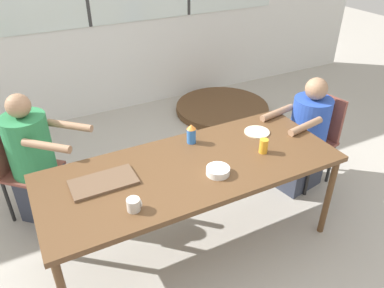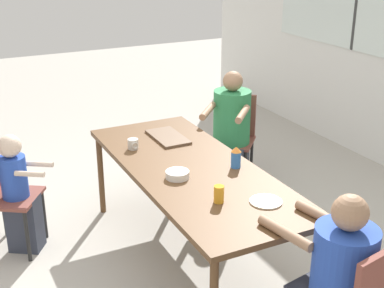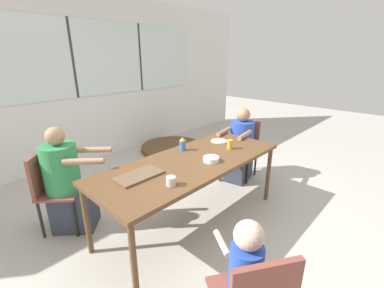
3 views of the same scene
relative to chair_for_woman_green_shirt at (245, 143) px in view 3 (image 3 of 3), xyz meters
name	(u,v)px [view 3 (image 3 of 3)]	position (x,y,z in m)	size (l,w,h in m)	color
ground_plane	(192,221)	(-1.46, -0.26, -0.52)	(16.00, 16.00, 0.00)	#B2ADA3
wall_back_with_windows	(75,80)	(-1.46, 2.39, 0.91)	(8.40, 0.08, 2.80)	silver
dining_table	(192,165)	(-1.46, -0.26, 0.19)	(2.15, 0.86, 0.77)	brown
chair_for_woman_green_shirt	(245,143)	(0.00, 0.00, 0.00)	(0.46, 0.46, 0.87)	brown
chair_for_man_blue_shirt	(51,185)	(-2.55, 0.75, 0.00)	(0.57, 0.57, 0.87)	brown
person_woman_green_shirt	(240,149)	(-0.17, -0.03, -0.04)	(0.68, 0.44, 1.09)	#333847
person_man_blue_shirt	(68,186)	(-2.43, 0.63, -0.01)	(0.70, 0.69, 1.15)	#333847
person_toddler	(242,288)	(-2.19, -1.38, -0.07)	(0.37, 0.41, 0.96)	#333847
food_tray_dark	(139,176)	(-2.08, -0.18, 0.25)	(0.43, 0.23, 0.02)	brown
coffee_mug	(171,181)	(-1.98, -0.51, 0.28)	(0.09, 0.08, 0.08)	beige
sippy_cup	(183,144)	(-1.32, 0.02, 0.32)	(0.07, 0.07, 0.16)	blue
juice_glass	(230,144)	(-0.91, -0.35, 0.30)	(0.07, 0.07, 0.11)	gold
bowl_white_shallow	(211,159)	(-1.35, -0.43, 0.27)	(0.16, 0.16, 0.05)	white
plate_tortillas	(219,141)	(-0.78, -0.09, 0.25)	(0.21, 0.21, 0.01)	beige
folded_table_stack	(172,147)	(-0.02, 1.65, -0.48)	(1.24, 1.24, 0.09)	brown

